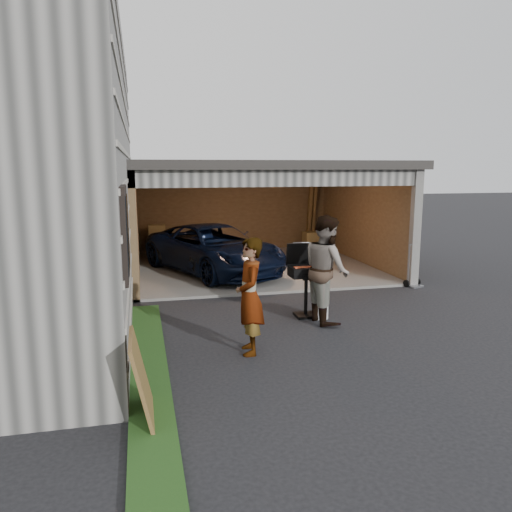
{
  "coord_description": "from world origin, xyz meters",
  "views": [
    {
      "loc": [
        -2.29,
        -6.75,
        2.76
      ],
      "look_at": [
        -0.25,
        2.0,
        1.15
      ],
      "focal_mm": 35.0,
      "sensor_mm": 36.0,
      "label": 1
    }
  ],
  "objects_px": {
    "bbq_grill": "(306,274)",
    "hand_truck": "(414,278)",
    "minivan": "(214,251)",
    "man": "(326,269)",
    "plywood_panel": "(142,379)",
    "woman": "(250,296)",
    "propane_tank": "(321,307)"
  },
  "relations": [
    {
      "from": "woman",
      "to": "plywood_panel",
      "type": "bearing_deg",
      "value": -38.26
    },
    {
      "from": "woman",
      "to": "hand_truck",
      "type": "xyz_separation_m",
      "value": [
        4.63,
        3.23,
        -0.68
      ]
    },
    {
      "from": "bbq_grill",
      "to": "hand_truck",
      "type": "distance_m",
      "value": 3.66
    },
    {
      "from": "minivan",
      "to": "plywood_panel",
      "type": "relative_size",
      "value": 4.53
    },
    {
      "from": "bbq_grill",
      "to": "hand_truck",
      "type": "bearing_deg",
      "value": 26.94
    },
    {
      "from": "minivan",
      "to": "woman",
      "type": "relative_size",
      "value": 2.54
    },
    {
      "from": "woman",
      "to": "plywood_panel",
      "type": "height_order",
      "value": "woman"
    },
    {
      "from": "man",
      "to": "propane_tank",
      "type": "relative_size",
      "value": 4.49
    },
    {
      "from": "man",
      "to": "propane_tank",
      "type": "bearing_deg",
      "value": 3.36
    },
    {
      "from": "man",
      "to": "plywood_panel",
      "type": "xyz_separation_m",
      "value": [
        -3.25,
        -2.94,
        -0.48
      ]
    },
    {
      "from": "woman",
      "to": "propane_tank",
      "type": "distance_m",
      "value": 2.26
    },
    {
      "from": "bbq_grill",
      "to": "plywood_panel",
      "type": "distance_m",
      "value": 4.49
    },
    {
      "from": "minivan",
      "to": "woman",
      "type": "distance_m",
      "value": 5.59
    },
    {
      "from": "propane_tank",
      "to": "plywood_panel",
      "type": "xyz_separation_m",
      "value": [
        -3.23,
        -3.13,
        0.27
      ]
    },
    {
      "from": "propane_tank",
      "to": "plywood_panel",
      "type": "distance_m",
      "value": 4.51
    },
    {
      "from": "minivan",
      "to": "plywood_panel",
      "type": "xyz_separation_m",
      "value": [
        -1.88,
        -7.31,
        -0.13
      ]
    },
    {
      "from": "minivan",
      "to": "propane_tank",
      "type": "distance_m",
      "value": 4.41
    },
    {
      "from": "minivan",
      "to": "woman",
      "type": "height_order",
      "value": "woman"
    },
    {
      "from": "bbq_grill",
      "to": "hand_truck",
      "type": "relative_size",
      "value": 1.34
    },
    {
      "from": "man",
      "to": "bbq_grill",
      "type": "height_order",
      "value": "man"
    },
    {
      "from": "woman",
      "to": "minivan",
      "type": "bearing_deg",
      "value": -178.79
    },
    {
      "from": "woman",
      "to": "man",
      "type": "relative_size",
      "value": 0.91
    },
    {
      "from": "minivan",
      "to": "man",
      "type": "height_order",
      "value": "man"
    },
    {
      "from": "bbq_grill",
      "to": "man",
      "type": "bearing_deg",
      "value": -56.93
    },
    {
      "from": "minivan",
      "to": "propane_tank",
      "type": "xyz_separation_m",
      "value": [
        1.35,
        -4.18,
        -0.4
      ]
    },
    {
      "from": "man",
      "to": "hand_truck",
      "type": "relative_size",
      "value": 1.91
    },
    {
      "from": "minivan",
      "to": "hand_truck",
      "type": "height_order",
      "value": "minivan"
    },
    {
      "from": "hand_truck",
      "to": "minivan",
      "type": "bearing_deg",
      "value": 133.7
    },
    {
      "from": "minivan",
      "to": "woman",
      "type": "xyz_separation_m",
      "value": [
        -0.29,
        -5.58,
        0.26
      ]
    },
    {
      "from": "plywood_panel",
      "to": "hand_truck",
      "type": "distance_m",
      "value": 7.96
    },
    {
      "from": "propane_tank",
      "to": "hand_truck",
      "type": "bearing_deg",
      "value": 31.54
    },
    {
      "from": "woman",
      "to": "bbq_grill",
      "type": "bearing_deg",
      "value": 142.72
    }
  ]
}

